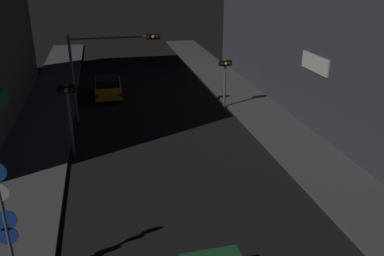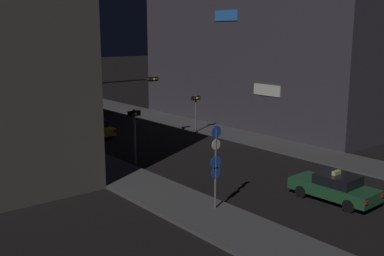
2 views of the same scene
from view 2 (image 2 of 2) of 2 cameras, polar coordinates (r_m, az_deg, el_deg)
The scene contains 9 objects.
sidewalk_left at distance 32.03m, azimuth -13.27°, elevation -3.72°, with size 3.39×54.23×0.15m, color #4C4C4C.
sidewalk_right at distance 39.40m, azimuth 4.32°, elevation -0.59°, with size 3.39×54.23×0.15m, color #4C4C4C.
building_facade_right at distance 43.71m, azimuth 7.72°, elevation 14.64°, with size 7.03×24.77×21.54m.
taxi at distance 24.58m, azimuth 17.21°, elevation -7.01°, with size 1.92×4.50×1.62m.
far_car at distance 38.93m, azimuth -12.03°, elevation 0.03°, with size 1.88×4.48×1.42m.
traffic_light_overhead at distance 34.31m, azimuth -8.53°, elevation 3.85°, with size 5.24×0.42×5.20m.
traffic_light_left_kerb at distance 29.37m, azimuth -7.11°, elevation 0.28°, with size 0.80×0.42×3.68m.
traffic_light_right_kerb at distance 39.02m, azimuth 0.50°, elevation 2.78°, with size 0.80×0.42×3.29m.
sign_pole_left at distance 21.70m, azimuth 2.95°, elevation -4.15°, with size 0.63×0.10×4.03m.
Camera 2 is at (-19.85, -2.86, 8.34)m, focal length 43.13 mm.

